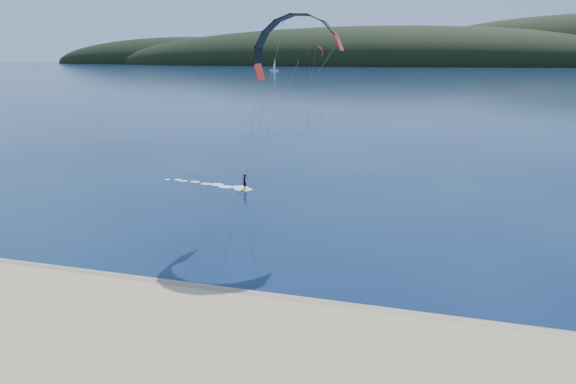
{
  "coord_description": "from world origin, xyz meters",
  "views": [
    {
      "loc": [
        10.3,
        -17.96,
        13.35
      ],
      "look_at": [
        2.96,
        10.0,
        5.0
      ],
      "focal_mm": 29.49,
      "sensor_mm": 36.0,
      "label": 1
    }
  ],
  "objects": [
    {
      "name": "kitesurfer_far",
      "position": [
        -33.04,
        193.88,
        13.9
      ],
      "size": [
        7.47,
        7.14,
        16.13
      ],
      "color": "#D1ED1B",
      "rests_on": "ground"
    },
    {
      "name": "headland",
      "position": [
        0.63,
        745.28,
        0.0
      ],
      "size": [
        1200.0,
        310.0,
        140.0
      ],
      "color": "black",
      "rests_on": "ground"
    },
    {
      "name": "kitesurfer_near",
      "position": [
        0.75,
        20.48,
        12.44
      ],
      "size": [
        21.86,
        9.18,
        16.4
      ],
      "color": "#D1ED1B",
      "rests_on": "ground"
    },
    {
      "name": "ground",
      "position": [
        0.0,
        0.0,
        0.0
      ],
      "size": [
        1800.0,
        1800.0,
        0.0
      ],
      "primitive_type": "plane",
      "color": "#07163A",
      "rests_on": "ground"
    },
    {
      "name": "sailboat",
      "position": [
        -113.89,
        406.58,
        0.81
      ],
      "size": [
        7.85,
        4.96,
        11.0
      ],
      "color": "white",
      "rests_on": "ground"
    },
    {
      "name": "wet_sand",
      "position": [
        0.0,
        4.5,
        0.05
      ],
      "size": [
        220.0,
        2.5,
        0.1
      ],
      "color": "#7F644A",
      "rests_on": "ground"
    }
  ]
}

